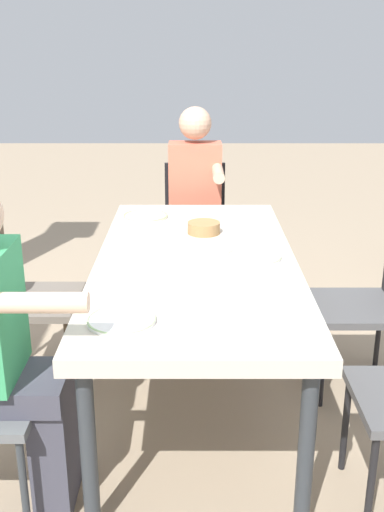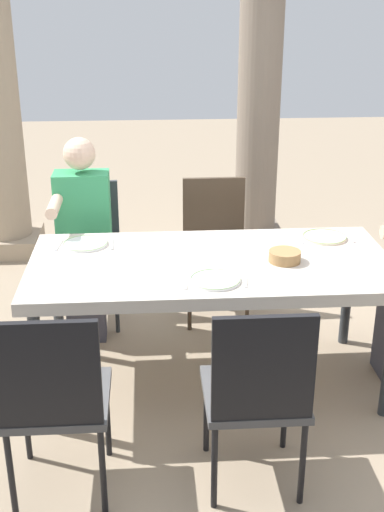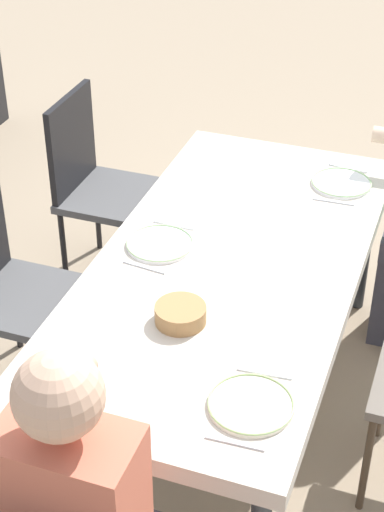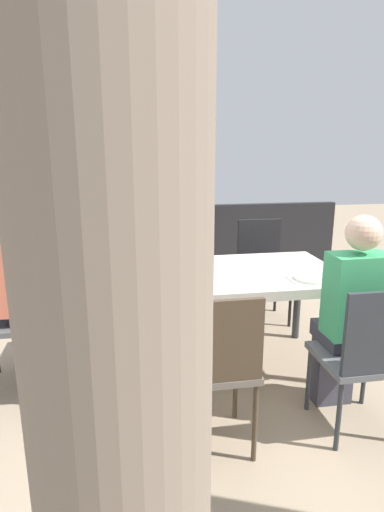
% 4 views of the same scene
% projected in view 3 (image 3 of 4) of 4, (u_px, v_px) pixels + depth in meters
% --- Properties ---
extents(ground_plane, '(16.00, 16.00, 0.00)m').
position_uv_depth(ground_plane, '(224.00, 410.00, 3.47)').
color(ground_plane, gray).
extents(dining_table, '(1.94, 0.93, 0.75)m').
position_uv_depth(dining_table, '(228.00, 274.00, 3.08)').
color(dining_table, beige).
rests_on(dining_table, ground).
extents(chair_west_south, '(0.44, 0.44, 0.94)m').
position_uv_depth(chair_west_south, '(96.00, 179.00, 3.99)').
color(chair_west_south, '#4F4F50').
rests_on(chair_west_south, ground).
extents(chair_mid_south, '(0.44, 0.44, 0.93)m').
position_uv_depth(chair_mid_south, '(5.00, 279.00, 3.33)').
color(chair_mid_south, '#4F4F50').
rests_on(chair_mid_south, ground).
extents(plate_0, '(0.25, 0.25, 0.02)m').
position_uv_depth(plate_0, '(341.00, 183.00, 3.50)').
color(plate_0, white).
rests_on(plate_0, dining_table).
extents(fork_0, '(0.03, 0.17, 0.01)m').
position_uv_depth(fork_0, '(348.00, 168.00, 3.62)').
color(fork_0, silver).
rests_on(fork_0, dining_table).
extents(spoon_0, '(0.02, 0.17, 0.01)m').
position_uv_depth(spoon_0, '(334.00, 201.00, 3.39)').
color(spoon_0, silver).
rests_on(spoon_0, dining_table).
extents(plate_1, '(0.25, 0.25, 0.02)m').
position_uv_depth(plate_1, '(160.00, 244.00, 3.12)').
color(plate_1, white).
rests_on(plate_1, dining_table).
extents(fork_1, '(0.02, 0.17, 0.01)m').
position_uv_depth(fork_1, '(174.00, 225.00, 3.24)').
color(fork_1, silver).
rests_on(fork_1, dining_table).
extents(spoon_1, '(0.03, 0.17, 0.01)m').
position_uv_depth(spoon_1, '(145.00, 267.00, 3.01)').
color(spoon_1, silver).
rests_on(spoon_1, dining_table).
extents(plate_2, '(0.25, 0.25, 0.02)m').
position_uv_depth(plate_2, '(251.00, 404.00, 2.43)').
color(plate_2, silver).
rests_on(plate_2, dining_table).
extents(fork_2, '(0.03, 0.17, 0.01)m').
position_uv_depth(fork_2, '(265.00, 373.00, 2.55)').
color(fork_2, silver).
rests_on(fork_2, dining_table).
extents(spoon_2, '(0.02, 0.17, 0.01)m').
position_uv_depth(spoon_2, '(235.00, 442.00, 2.32)').
color(spoon_2, silver).
rests_on(spoon_2, dining_table).
extents(bread_basket, '(0.17, 0.17, 0.06)m').
position_uv_depth(bread_basket, '(180.00, 314.00, 2.74)').
color(bread_basket, '#9E7547').
rests_on(bread_basket, dining_table).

